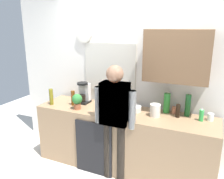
{
  "coord_description": "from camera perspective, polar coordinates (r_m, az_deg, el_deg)",
  "views": [
    {
      "loc": [
        1.1,
        -2.55,
        2.06
      ],
      "look_at": [
        -0.15,
        0.25,
        1.21
      ],
      "focal_mm": 36.67,
      "sensor_mm": 36.0,
      "label": 1
    }
  ],
  "objects": [
    {
      "name": "cup_white_mug",
      "position": [
        3.22,
        23.34,
        -6.32
      ],
      "size": [
        0.08,
        0.08,
        0.09
      ],
      "primitive_type": "cylinder",
      "color": "white",
      "rests_on": "kitchen_counter"
    },
    {
      "name": "cup_terracotta_mug",
      "position": [
        3.32,
        15.31,
        -4.98
      ],
      "size": [
        0.08,
        0.08,
        0.09
      ],
      "primitive_type": "cylinder",
      "color": "#B26647",
      "rests_on": "kitchen_counter"
    },
    {
      "name": "kitchen_counter",
      "position": [
        3.46,
        2.66,
        -12.4
      ],
      "size": [
        2.58,
        0.64,
        0.88
      ],
      "primitive_type": "cube",
      "color": "#937251",
      "rests_on": "ground_plane"
    },
    {
      "name": "mixing_bowl",
      "position": [
        3.3,
        5.41,
        -4.7
      ],
      "size": [
        0.22,
        0.22,
        0.08
      ],
      "primitive_type": "cylinder",
      "color": "white",
      "rests_on": "kitchen_counter"
    },
    {
      "name": "bottle_clear_soda",
      "position": [
        3.29,
        13.49,
        -3.29
      ],
      "size": [
        0.09,
        0.09,
        0.28
      ],
      "primitive_type": "cylinder",
      "color": "#2D8C33",
      "rests_on": "kitchen_counter"
    },
    {
      "name": "storage_canister",
      "position": [
        3.14,
        10.7,
        -5.12
      ],
      "size": [
        0.14,
        0.14,
        0.17
      ],
      "primitive_type": "cylinder",
      "color": "silver",
      "rests_on": "kitchen_counter"
    },
    {
      "name": "potted_plant",
      "position": [
        3.37,
        -8.69,
        -2.74
      ],
      "size": [
        0.15,
        0.15,
        0.23
      ],
      "color": "#9E5638",
      "rests_on": "kitchen_counter"
    },
    {
      "name": "dish_soap",
      "position": [
        3.15,
        21.39,
        -5.98
      ],
      "size": [
        0.06,
        0.06,
        0.18
      ],
      "color": "green",
      "rests_on": "kitchen_counter"
    },
    {
      "name": "bottle_olive_oil",
      "position": [
        3.65,
        -14.91,
        -1.76
      ],
      "size": [
        0.06,
        0.06,
        0.25
      ],
      "primitive_type": "cylinder",
      "color": "olive",
      "rests_on": "kitchen_counter"
    },
    {
      "name": "cup_blue_mug",
      "position": [
        3.4,
        -2.41,
        -3.82
      ],
      "size": [
        0.08,
        0.08,
        0.1
      ],
      "primitive_type": "cylinder",
      "color": "#3351B2",
      "rests_on": "kitchen_counter"
    },
    {
      "name": "coffee_maker",
      "position": [
        3.65,
        -7.06,
        -0.97
      ],
      "size": [
        0.2,
        0.2,
        0.33
      ],
      "color": "black",
      "rests_on": "kitchen_counter"
    },
    {
      "name": "back_wall_assembly",
      "position": [
        3.48,
        6.55,
        3.78
      ],
      "size": [
        4.18,
        0.42,
        2.6
      ],
      "color": "white",
      "rests_on": "ground_plane"
    },
    {
      "name": "bottle_green_wine",
      "position": [
        3.24,
        18.37,
        -3.74
      ],
      "size": [
        0.07,
        0.07,
        0.3
      ],
      "primitive_type": "cylinder",
      "color": "#195923",
      "rests_on": "kitchen_counter"
    },
    {
      "name": "ground_plane",
      "position": [
        3.46,
        0.61,
        -21.04
      ],
      "size": [
        8.0,
        8.0,
        0.0
      ],
      "primitive_type": "plane",
      "color": "silver"
    },
    {
      "name": "person_at_sink",
      "position": [
        2.99,
        0.67,
        -6.29
      ],
      "size": [
        0.57,
        0.22,
        1.6
      ],
      "rotation": [
        0.0,
        0.0,
        0.02
      ],
      "color": "#3F4766",
      "rests_on": "ground_plane"
    },
    {
      "name": "bottle_amber_beer",
      "position": [
        3.54,
        -9.69,
        -2.13
      ],
      "size": [
        0.06,
        0.06,
        0.23
      ],
      "primitive_type": "cylinder",
      "color": "brown",
      "rests_on": "kitchen_counter"
    },
    {
      "name": "dishwasher_panel",
      "position": [
        3.33,
        -4.62,
        -14.48
      ],
      "size": [
        0.56,
        0.02,
        0.79
      ],
      "primitive_type": "cube",
      "color": "black",
      "rests_on": "ground_plane"
    },
    {
      "name": "bottle_dark_sauce",
      "position": [
        3.17,
        16.12,
        -5.15
      ],
      "size": [
        0.06,
        0.06,
        0.18
      ],
      "primitive_type": "cylinder",
      "color": "black",
      "rests_on": "kitchen_counter"
    },
    {
      "name": "person_guest",
      "position": [
        2.99,
        0.67,
        -6.29
      ],
      "size": [
        0.57,
        0.22,
        1.6
      ],
      "rotation": [
        0.0,
        0.0,
        2.73
      ],
      "color": "brown",
      "rests_on": "ground_plane"
    }
  ]
}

